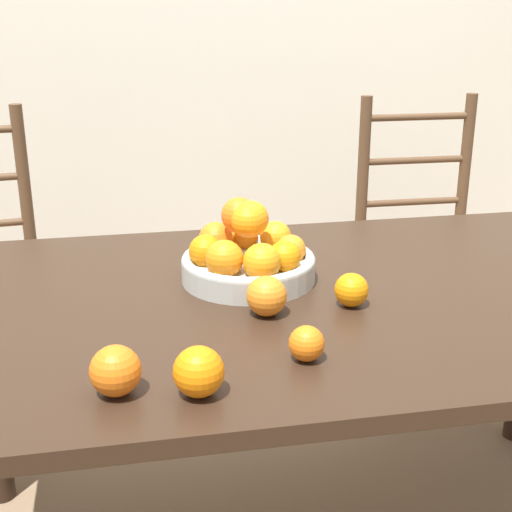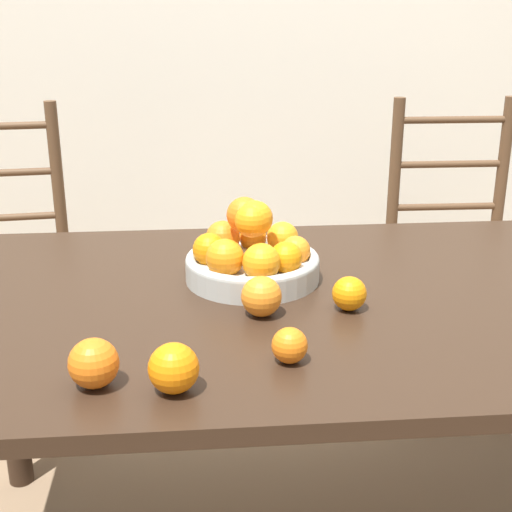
{
  "view_description": "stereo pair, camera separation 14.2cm",
  "coord_description": "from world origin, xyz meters",
  "px_view_note": "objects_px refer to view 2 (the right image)",
  "views": [
    {
      "loc": [
        -0.4,
        -1.37,
        1.33
      ],
      "look_at": [
        -0.13,
        0.01,
        0.82
      ],
      "focal_mm": 50.0,
      "sensor_mm": 36.0,
      "label": 1
    },
    {
      "loc": [
        -0.26,
        -1.39,
        1.33
      ],
      "look_at": [
        -0.13,
        0.01,
        0.82
      ],
      "focal_mm": 50.0,
      "sensor_mm": 36.0,
      "label": 2
    }
  ],
  "objects_px": {
    "fruit_bowl": "(252,255)",
    "orange_loose_1": "(290,345)",
    "orange_loose_3": "(94,363)",
    "orange_loose_2": "(174,368)",
    "chair_left": "(2,275)",
    "orange_loose_4": "(349,294)",
    "chair_right": "(455,261)",
    "orange_loose_0": "(261,296)"
  },
  "relations": [
    {
      "from": "orange_loose_2",
      "to": "chair_right",
      "type": "relative_size",
      "value": 0.08
    },
    {
      "from": "orange_loose_0",
      "to": "orange_loose_4",
      "type": "relative_size",
      "value": 1.16
    },
    {
      "from": "orange_loose_4",
      "to": "chair_left",
      "type": "xyz_separation_m",
      "value": [
        -0.94,
        0.9,
        -0.28
      ]
    },
    {
      "from": "orange_loose_3",
      "to": "chair_right",
      "type": "xyz_separation_m",
      "value": [
        1.05,
        1.16,
        -0.28
      ]
    },
    {
      "from": "chair_left",
      "to": "chair_right",
      "type": "distance_m",
      "value": 1.5
    },
    {
      "from": "orange_loose_3",
      "to": "orange_loose_4",
      "type": "height_order",
      "value": "orange_loose_3"
    },
    {
      "from": "orange_loose_0",
      "to": "orange_loose_3",
      "type": "bearing_deg",
      "value": -139.61
    },
    {
      "from": "fruit_bowl",
      "to": "orange_loose_3",
      "type": "relative_size",
      "value": 3.61
    },
    {
      "from": "orange_loose_1",
      "to": "chair_left",
      "type": "xyz_separation_m",
      "value": [
        -0.79,
        1.11,
        -0.28
      ]
    },
    {
      "from": "orange_loose_2",
      "to": "chair_right",
      "type": "bearing_deg",
      "value": 52.46
    },
    {
      "from": "fruit_bowl",
      "to": "orange_loose_2",
      "type": "height_order",
      "value": "fruit_bowl"
    },
    {
      "from": "fruit_bowl",
      "to": "orange_loose_2",
      "type": "xyz_separation_m",
      "value": [
        -0.16,
        -0.47,
        -0.02
      ]
    },
    {
      "from": "orange_loose_1",
      "to": "chair_right",
      "type": "xyz_separation_m",
      "value": [
        0.72,
        1.11,
        -0.28
      ]
    },
    {
      "from": "orange_loose_0",
      "to": "chair_left",
      "type": "distance_m",
      "value": 1.22
    },
    {
      "from": "orange_loose_3",
      "to": "chair_left",
      "type": "height_order",
      "value": "chair_left"
    },
    {
      "from": "orange_loose_3",
      "to": "chair_left",
      "type": "bearing_deg",
      "value": 111.52
    },
    {
      "from": "orange_loose_0",
      "to": "chair_right",
      "type": "xyz_separation_m",
      "value": [
        0.75,
        0.91,
        -0.28
      ]
    },
    {
      "from": "orange_loose_0",
      "to": "orange_loose_1",
      "type": "bearing_deg",
      "value": -81.36
    },
    {
      "from": "orange_loose_1",
      "to": "orange_loose_3",
      "type": "distance_m",
      "value": 0.33
    },
    {
      "from": "orange_loose_4",
      "to": "fruit_bowl",
      "type": "bearing_deg",
      "value": 135.29
    },
    {
      "from": "orange_loose_1",
      "to": "orange_loose_2",
      "type": "xyz_separation_m",
      "value": [
        -0.2,
        -0.08,
        0.01
      ]
    },
    {
      "from": "orange_loose_2",
      "to": "orange_loose_0",
      "type": "bearing_deg",
      "value": 59.1
    },
    {
      "from": "orange_loose_2",
      "to": "orange_loose_4",
      "type": "bearing_deg",
      "value": 40.0
    },
    {
      "from": "orange_loose_2",
      "to": "orange_loose_3",
      "type": "xyz_separation_m",
      "value": [
        -0.13,
        0.03,
        0.0
      ]
    },
    {
      "from": "orange_loose_2",
      "to": "orange_loose_3",
      "type": "height_order",
      "value": "same"
    },
    {
      "from": "orange_loose_0",
      "to": "orange_loose_2",
      "type": "distance_m",
      "value": 0.33
    },
    {
      "from": "chair_left",
      "to": "fruit_bowl",
      "type": "bearing_deg",
      "value": -49.25
    },
    {
      "from": "fruit_bowl",
      "to": "chair_right",
      "type": "bearing_deg",
      "value": 43.75
    },
    {
      "from": "orange_loose_4",
      "to": "orange_loose_3",
      "type": "bearing_deg",
      "value": -151.01
    },
    {
      "from": "fruit_bowl",
      "to": "orange_loose_1",
      "type": "height_order",
      "value": "fruit_bowl"
    },
    {
      "from": "orange_loose_2",
      "to": "orange_loose_4",
      "type": "height_order",
      "value": "orange_loose_2"
    },
    {
      "from": "fruit_bowl",
      "to": "orange_loose_4",
      "type": "height_order",
      "value": "fruit_bowl"
    },
    {
      "from": "chair_right",
      "to": "chair_left",
      "type": "bearing_deg",
      "value": -179.05
    },
    {
      "from": "orange_loose_3",
      "to": "fruit_bowl",
      "type": "bearing_deg",
      "value": 56.65
    },
    {
      "from": "orange_loose_4",
      "to": "chair_right",
      "type": "height_order",
      "value": "chair_right"
    },
    {
      "from": "fruit_bowl",
      "to": "orange_loose_3",
      "type": "xyz_separation_m",
      "value": [
        -0.29,
        -0.44,
        -0.02
      ]
    },
    {
      "from": "fruit_bowl",
      "to": "orange_loose_1",
      "type": "relative_size",
      "value": 4.73
    },
    {
      "from": "orange_loose_2",
      "to": "chair_left",
      "type": "xyz_separation_m",
      "value": [
        -0.59,
        1.19,
        -0.28
      ]
    },
    {
      "from": "orange_loose_4",
      "to": "chair_right",
      "type": "distance_m",
      "value": 1.1
    },
    {
      "from": "chair_right",
      "to": "orange_loose_2",
      "type": "bearing_deg",
      "value": -126.6
    },
    {
      "from": "orange_loose_1",
      "to": "orange_loose_3",
      "type": "bearing_deg",
      "value": -170.61
    },
    {
      "from": "orange_loose_0",
      "to": "orange_loose_3",
      "type": "height_order",
      "value": "orange_loose_3"
    }
  ]
}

